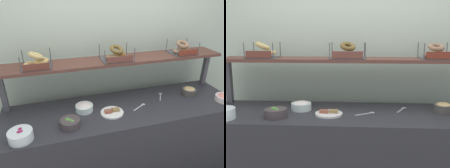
{
  "view_description": "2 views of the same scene",
  "coord_description": "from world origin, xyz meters",
  "views": [
    {
      "loc": [
        -0.64,
        -1.69,
        1.97
      ],
      "look_at": [
        -0.12,
        0.05,
        1.1
      ],
      "focal_mm": 33.25,
      "sensor_mm": 36.0,
      "label": 1
    },
    {
      "loc": [
        0.06,
        -2.16,
        1.5
      ],
      "look_at": [
        -0.09,
        0.06,
        1.08
      ],
      "focal_mm": 43.19,
      "sensor_mm": 36.0,
      "label": 2
    }
  ],
  "objects": [
    {
      "name": "deli_counter",
      "position": [
        0.0,
        0.0,
        0.42
      ],
      "size": [
        2.4,
        0.7,
        0.85
      ],
      "primitive_type": "cube",
      "color": "#2D2D33",
      "rests_on": "ground_plane"
    },
    {
      "name": "ground_plane",
      "position": [
        0.0,
        0.0,
        0.0
      ],
      "size": [
        8.0,
        8.0,
        0.0
      ],
      "primitive_type": "plane",
      "color": "#595651"
    },
    {
      "name": "shelf_riser_left",
      "position": [
        -1.14,
        0.27,
        1.05
      ],
      "size": [
        0.05,
        0.05,
        0.4
      ],
      "primitive_type": "cube",
      "color": "#4C4C51",
      "rests_on": "deli_counter"
    },
    {
      "name": "back_wall",
      "position": [
        0.0,
        0.55,
        1.2
      ],
      "size": [
        3.6,
        0.06,
        2.4
      ],
      "primitive_type": "cube",
      "color": "beige",
      "rests_on": "ground_plane"
    },
    {
      "name": "serving_spoon_near_plate",
      "position": [
        0.46,
        0.11,
        0.86
      ],
      "size": [
        0.11,
        0.16,
        0.01
      ],
      "color": "#B7B7BC",
      "rests_on": "deli_counter"
    },
    {
      "name": "bowl_lox_spread",
      "position": [
        1.06,
        -0.18,
        0.89
      ],
      "size": [
        0.18,
        0.18,
        0.08
      ],
      "color": "silver",
      "rests_on": "deli_counter"
    },
    {
      "name": "bagel_basket_plain",
      "position": [
        -0.79,
        0.25,
        1.33
      ],
      "size": [
        0.27,
        0.24,
        0.15
      ],
      "color": "#4C4C51",
      "rests_on": "upper_shelf"
    },
    {
      "name": "bowl_hummus",
      "position": [
        0.79,
        0.06,
        0.89
      ],
      "size": [
        0.15,
        0.15,
        0.09
      ],
      "color": "#4C4A44",
      "rests_on": "deli_counter"
    },
    {
      "name": "bowl_beet_salad",
      "position": [
        -0.96,
        -0.23,
        0.89
      ],
      "size": [
        0.19,
        0.19,
        0.1
      ],
      "color": "white",
      "rests_on": "deli_counter"
    },
    {
      "name": "serving_plate_white",
      "position": [
        -0.16,
        -0.07,
        0.86
      ],
      "size": [
        0.22,
        0.22,
        0.04
      ],
      "color": "white",
      "rests_on": "deli_counter"
    },
    {
      "name": "bowl_cream_cheese",
      "position": [
        -0.4,
        0.05,
        0.89
      ],
      "size": [
        0.17,
        0.17,
        0.08
      ],
      "color": "white",
      "rests_on": "deli_counter"
    },
    {
      "name": "serving_spoon_by_edge",
      "position": [
        0.16,
        -0.04,
        0.86
      ],
      "size": [
        0.16,
        0.1,
        0.01
      ],
      "color": "#B7B7BC",
      "rests_on": "deli_counter"
    },
    {
      "name": "bagel_basket_everything",
      "position": [
        0.76,
        0.25,
        1.33
      ],
      "size": [
        0.27,
        0.26,
        0.14
      ],
      "color": "#4C4C51",
      "rests_on": "upper_shelf"
    },
    {
      "name": "bagel_basket_cinnamon_raisin",
      "position": [
        -0.02,
        0.25,
        1.33
      ],
      "size": [
        0.31,
        0.26,
        0.15
      ],
      "color": "#4C4C51",
      "rests_on": "upper_shelf"
    },
    {
      "name": "upper_shelf",
      "position": [
        0.0,
        0.27,
        1.26
      ],
      "size": [
        2.36,
        0.32,
        0.03
      ],
      "primitive_type": "cube",
      "color": "brown",
      "rests_on": "shelf_riser_left"
    },
    {
      "name": "shelf_riser_right",
      "position": [
        1.14,
        0.27,
        1.05
      ],
      "size": [
        0.05,
        0.05,
        0.4
      ],
      "primitive_type": "cube",
      "color": "#4C4C51",
      "rests_on": "deli_counter"
    },
    {
      "name": "bowl_veggie_mix",
      "position": [
        -0.56,
        -0.16,
        0.89
      ],
      "size": [
        0.17,
        0.17,
        0.08
      ],
      "color": "#483F40",
      "rests_on": "deli_counter"
    }
  ]
}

